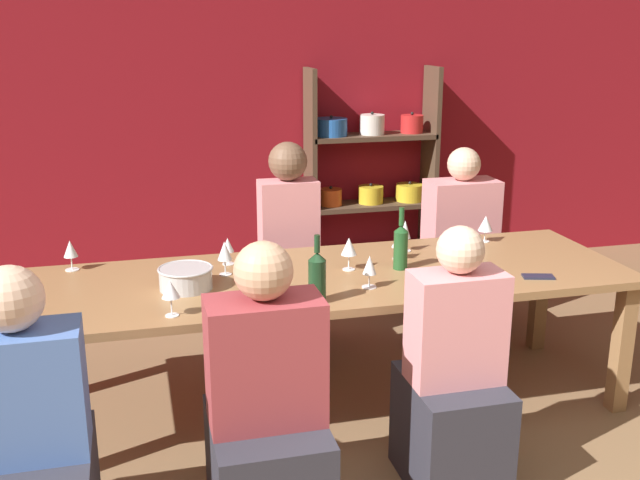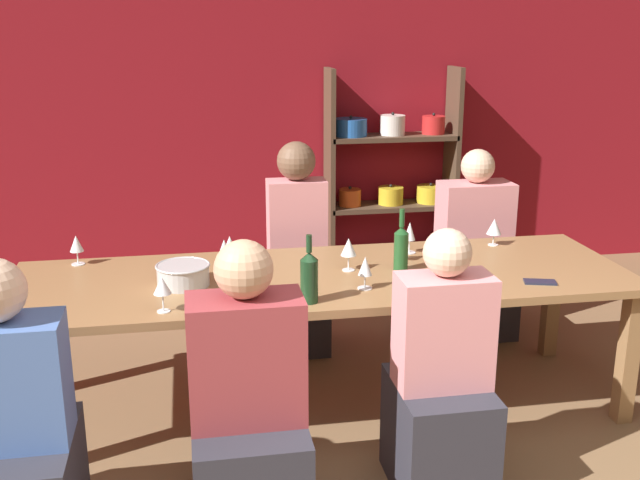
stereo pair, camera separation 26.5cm
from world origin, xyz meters
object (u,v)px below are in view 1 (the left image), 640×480
Objects in this scene: shelf_unit at (372,185)px; person_near_a at (267,425)px; wine_bottle_dark at (317,276)px; wine_glass_white_e at (349,247)px; wine_glass_white_a at (405,231)px; dining_table at (325,287)px; wine_glass_white_b at (228,246)px; mixing_bowl at (186,277)px; person_far_b at (289,271)px; person_far_a at (459,263)px; wine_glass_white_d at (399,242)px; wine_glass_white_c at (171,290)px; cell_phone at (538,277)px; wine_glass_red_b at (370,266)px; person_near_b at (453,394)px; wine_glass_red_c at (486,224)px; person_near_c at (29,460)px; wine_glass_red_a at (225,252)px; wine_bottle_green at (401,246)px; wine_glass_empty_a at (70,250)px.

person_near_a is (-1.36, -2.85, -0.30)m from shelf_unit.
wine_glass_white_e is at bearing 56.71° from wine_bottle_dark.
shelf_unit is 1.78m from wine_glass_white_a.
dining_table is 0.55m from wine_glass_white_b.
shelf_unit is 11.48× the size of wine_glass_white_b.
person_far_b is (0.66, 0.81, -0.29)m from mixing_bowl.
person_far_a is at bearing 39.80° from wine_glass_white_e.
wine_glass_white_c is at bearing -156.82° from wine_glass_white_d.
wine_glass_red_b is at bearing 175.27° from cell_phone.
wine_bottle_dark is 2.30× the size of wine_glass_white_d.
wine_glass_white_a is 0.15× the size of person_near_b.
wine_glass_white_b is 0.92× the size of wine_glass_red_c.
person_near_c reaches higher than dining_table.
wine_glass_red_a is 0.62m from wine_glass_white_e.
wine_glass_red_c is at bearing 18.12° from wine_glass_white_e.
wine_glass_white_a is at bearing 65.39° from wine_bottle_green.
cell_phone is at bearing -50.72° from wine_glass_white_a.
wine_glass_white_d is at bearing 47.85° from person_near_a.
person_near_c is (-1.19, -0.50, -0.43)m from wine_bottle_dark.
dining_table is 9.57× the size of wine_bottle_green.
wine_glass_white_a is (-0.38, -1.74, 0.12)m from shelf_unit.
wine_glass_white_d is at bearing 140.86° from cell_phone.
dining_table is at bearing -151.80° from wine_glass_white_a.
wine_glass_red_c is at bearing 12.26° from mixing_bowl.
person_near_b is (0.20, -0.55, -0.40)m from wine_glass_red_b.
wine_bottle_dark reaches higher than wine_glass_empty_a.
wine_bottle_green is (1.07, 0.03, 0.07)m from mixing_bowl.
wine_glass_white_a reaches higher than wine_glass_white_d.
wine_glass_white_c is 1.77m from cell_phone.
cell_phone is (0.09, -2.32, 0.01)m from shelf_unit.
wine_glass_empty_a is 1.99m from person_near_b.
wine_glass_red_a reaches higher than mixing_bowl.
wine_bottle_dark reaches higher than wine_glass_white_a.
wine_glass_white_a is at bearing 31.79° from person_near_c.
mixing_bowl is 1.08m from wine_bottle_green.
dining_table is 0.33m from wine_glass_red_b.
wine_glass_white_d is at bearing 46.23° from person_far_a.
wine_glass_white_e reaches higher than dining_table.
wine_bottle_green is at bearing 17.26° from wine_glass_white_c.
wine_glass_red_a is 1.13× the size of wine_glass_red_c.
wine_bottle_green is 1.02× the size of wine_bottle_dark.
wine_glass_white_d is 0.83× the size of cell_phone.
wine_glass_red_a is at bearing 164.03° from cell_phone.
wine_glass_red_a is 0.15× the size of person_near_a.
shelf_unit is 2.59m from mixing_bowl.
person_near_b reaches higher than wine_bottle_green.
wine_glass_red_a is (0.20, 0.15, 0.06)m from mixing_bowl.
dining_table is at bearing 2.87° from mixing_bowl.
shelf_unit is at bearing -78.96° from person_far_a.
wine_glass_white_b is (-0.83, 0.29, -0.02)m from wine_bottle_green.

